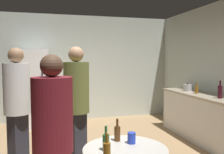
{
  "coord_description": "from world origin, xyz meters",
  "views": [
    {
      "loc": [
        -0.61,
        -3.66,
        1.57
      ],
      "look_at": [
        0.39,
        0.12,
        1.28
      ],
      "focal_mm": 38.6,
      "sensor_mm": 36.0,
      "label": 1
    }
  ],
  "objects": [
    {
      "name": "kettle",
      "position": [
        2.23,
        0.81,
        0.97
      ],
      "size": [
        0.24,
        0.17,
        0.18
      ],
      "color": "#B2B2B7",
      "rests_on": "kitchen_counter"
    },
    {
      "name": "beer_bottle_green",
      "position": [
        -0.12,
        -1.57,
        0.82
      ],
      "size": [
        0.06,
        0.06,
        0.23
      ],
      "color": "#26662D",
      "rests_on": "foreground_table"
    },
    {
      "name": "person_in_white_shirt",
      "position": [
        -1.02,
        -0.29,
        1.01
      ],
      "size": [
        0.48,
        0.48,
        1.72
      ],
      "rotation": [
        0.0,
        0.0,
        -0.8
      ],
      "color": "#2D2D38",
      "rests_on": "ground_plane"
    },
    {
      "name": "beer_bottle_brown",
      "position": [
        0.06,
        -1.35,
        0.82
      ],
      "size": [
        0.06,
        0.06,
        0.23
      ],
      "color": "#593314",
      "rests_on": "foreground_table"
    },
    {
      "name": "beer_bottle_amber",
      "position": [
        -0.16,
        -1.79,
        0.82
      ],
      "size": [
        0.06,
        0.06,
        0.23
      ],
      "color": "#8C5919",
      "rests_on": "foreground_table"
    },
    {
      "name": "refrigerator",
      "position": [
        -0.95,
        2.2,
        0.9
      ],
      "size": [
        0.7,
        0.68,
        1.8
      ],
      "color": "white",
      "rests_on": "ground_plane"
    },
    {
      "name": "beer_bottle_on_counter",
      "position": [
        2.2,
        0.45,
        0.98
      ],
      "size": [
        0.06,
        0.06,
        0.23
      ],
      "color": "#8C5919",
      "rests_on": "kitchen_counter"
    },
    {
      "name": "plastic_cup_blue",
      "position": [
        0.17,
        -1.45,
        0.79
      ],
      "size": [
        0.08,
        0.08,
        0.11
      ],
      "primitive_type": "cylinder",
      "color": "blue",
      "rests_on": "foreground_table"
    },
    {
      "name": "person_in_olive_shirt",
      "position": [
        -0.25,
        -0.45,
        1.02
      ],
      "size": [
        0.47,
        0.47,
        1.74
      ],
      "rotation": [
        0.0,
        0.0,
        -0.99
      ],
      "color": "#2D2D38",
      "rests_on": "ground_plane"
    },
    {
      "name": "person_in_maroon_shirt",
      "position": [
        -0.59,
        -1.63,
        0.94
      ],
      "size": [
        0.44,
        0.44,
        1.61
      ],
      "rotation": [
        0.0,
        0.0,
        0.38
      ],
      "color": "#2D2D38",
      "rests_on": "ground_plane"
    },
    {
      "name": "kitchen_counter",
      "position": [
        2.28,
        0.34,
        0.45
      ],
      "size": [
        0.64,
        2.14,
        0.9
      ],
      "color": "beige",
      "rests_on": "ground_plane"
    },
    {
      "name": "wine_bottle_on_counter",
      "position": [
        2.24,
        -0.18,
        1.02
      ],
      "size": [
        0.08,
        0.08,
        0.31
      ],
      "color": "#3F141E",
      "rests_on": "kitchen_counter"
    },
    {
      "name": "wall_back",
      "position": [
        0.0,
        2.63,
        1.35
      ],
      "size": [
        5.32,
        0.06,
        2.7
      ],
      "primitive_type": "cube",
      "color": "beige",
      "rests_on": "ground_plane"
    }
  ]
}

